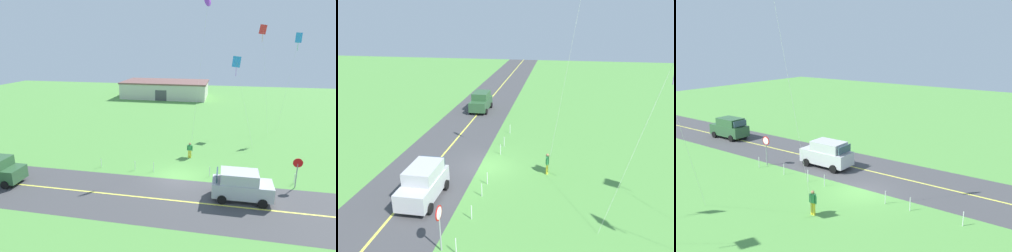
# 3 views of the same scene
# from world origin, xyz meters

# --- Properties ---
(ground_plane) EXTENTS (120.00, 120.00, 0.10)m
(ground_plane) POSITION_xyz_m (0.00, 0.00, -0.05)
(ground_plane) COLOR #549342
(asphalt_road) EXTENTS (120.00, 7.00, 0.00)m
(asphalt_road) POSITION_xyz_m (0.00, -4.00, 0.00)
(asphalt_road) COLOR #424244
(asphalt_road) RESTS_ON ground
(road_centre_stripe) EXTENTS (120.00, 0.16, 0.00)m
(road_centre_stripe) POSITION_xyz_m (0.00, -4.00, 0.01)
(road_centre_stripe) COLOR #E5E04C
(road_centre_stripe) RESTS_ON asphalt_road
(car_suv_foreground) EXTENTS (4.40, 2.12, 2.24)m
(car_suv_foreground) POSITION_xyz_m (5.26, -2.81, 1.15)
(car_suv_foreground) COLOR #B7B7BC
(car_suv_foreground) RESTS_ON ground
(car_parked_west_far) EXTENTS (4.40, 2.12, 2.24)m
(car_parked_west_far) POSITION_xyz_m (-14.75, -3.94, 1.15)
(car_parked_west_far) COLOR #2D5633
(car_parked_west_far) RESTS_ON ground
(stop_sign) EXTENTS (0.76, 0.08, 2.56)m
(stop_sign) POSITION_xyz_m (9.70, -0.10, 1.80)
(stop_sign) COLOR gray
(stop_sign) RESTS_ON ground
(person_adult_near) EXTENTS (0.58, 0.22, 1.60)m
(person_adult_near) POSITION_xyz_m (0.49, 4.67, 0.86)
(person_adult_near) COLOR yellow
(person_adult_near) RESTS_ON ground
(fence_post_0) EXTENTS (0.05, 0.05, 0.90)m
(fence_post_0) POSITION_xyz_m (-7.45, 0.70, 0.45)
(fence_post_0) COLOR silver
(fence_post_0) RESTS_ON ground
(fence_post_1) EXTENTS (0.05, 0.05, 0.90)m
(fence_post_1) POSITION_xyz_m (-4.10, 0.70, 0.45)
(fence_post_1) COLOR silver
(fence_post_1) RESTS_ON ground
(fence_post_2) EXTENTS (0.05, 0.05, 0.90)m
(fence_post_2) POSITION_xyz_m (-2.33, 0.70, 0.45)
(fence_post_2) COLOR silver
(fence_post_2) RESTS_ON ground
(fence_post_3) EXTENTS (0.05, 0.05, 0.90)m
(fence_post_3) POSITION_xyz_m (2.77, 0.70, 0.45)
(fence_post_3) COLOR silver
(fence_post_3) RESTS_ON ground
(fence_post_4) EXTENTS (0.05, 0.05, 0.90)m
(fence_post_4) POSITION_xyz_m (4.37, 0.70, 0.45)
(fence_post_4) COLOR silver
(fence_post_4) RESTS_ON ground
(fence_post_5) EXTENTS (0.05, 0.05, 0.90)m
(fence_post_5) POSITION_xyz_m (6.90, 0.70, 0.45)
(fence_post_5) COLOR silver
(fence_post_5) RESTS_ON ground
(fence_post_6) EXTENTS (0.05, 0.05, 0.90)m
(fence_post_6) POSITION_xyz_m (9.80, 0.70, 0.45)
(fence_post_6) COLOR silver
(fence_post_6) RESTS_ON ground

